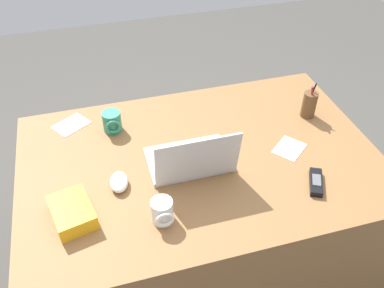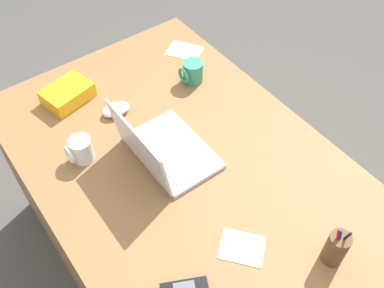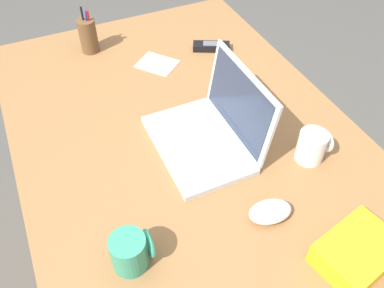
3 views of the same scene
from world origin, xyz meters
name	(u,v)px [view 1 (image 1 of 3)]	position (x,y,z in m)	size (l,w,h in m)	color
ground_plane	(199,262)	(0.00, 0.00, 0.00)	(6.00, 6.00, 0.00)	#4C4944
desk	(200,217)	(0.00, 0.00, 0.37)	(1.42, 0.94, 0.73)	olive
laptop	(191,159)	(0.05, 0.05, 0.77)	(0.32, 0.25, 0.22)	silver
computer_mouse	(119,182)	(0.33, 0.07, 0.75)	(0.07, 0.11, 0.04)	white
coffee_mug_white	(162,212)	(0.21, 0.27, 0.77)	(0.08, 0.09, 0.09)	white
coffee_mug_tall	(112,122)	(0.31, -0.27, 0.78)	(0.08, 0.09, 0.09)	#338C6B
cordless_phone	(316,182)	(-0.37, 0.26, 0.74)	(0.10, 0.14, 0.03)	black
pen_holder	(309,104)	(-0.54, -0.14, 0.79)	(0.06, 0.06, 0.16)	brown
snack_bag	(72,213)	(0.51, 0.18, 0.76)	(0.13, 0.17, 0.06)	#F2AD19
paper_note_near_laptop	(71,125)	(0.48, -0.36, 0.73)	(0.14, 0.11, 0.00)	white
paper_note_left	(289,148)	(-0.36, 0.05, 0.73)	(0.13, 0.10, 0.00)	white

